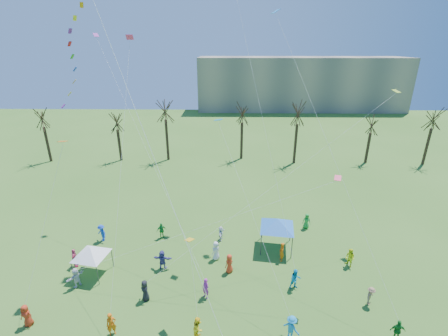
{
  "coord_description": "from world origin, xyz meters",
  "views": [
    {
      "loc": [
        0.99,
        -13.98,
        18.6
      ],
      "look_at": [
        0.65,
        5.0,
        11.0
      ],
      "focal_mm": 25.0,
      "sensor_mm": 36.0,
      "label": 1
    }
  ],
  "objects_px": {
    "distant_building": "(300,84)",
    "big_box_kite": "(81,41)",
    "canopy_tent_blue": "(277,223)",
    "canopy_tent_white": "(91,252)"
  },
  "relations": [
    {
      "from": "distant_building",
      "to": "canopy_tent_white",
      "type": "height_order",
      "value": "distant_building"
    },
    {
      "from": "big_box_kite",
      "to": "canopy_tent_blue",
      "type": "bearing_deg",
      "value": 25.53
    },
    {
      "from": "distant_building",
      "to": "big_box_kite",
      "type": "distance_m",
      "value": 83.02
    },
    {
      "from": "big_box_kite",
      "to": "canopy_tent_white",
      "type": "relative_size",
      "value": 6.9
    },
    {
      "from": "distant_building",
      "to": "canopy_tent_blue",
      "type": "relative_size",
      "value": 13.91
    },
    {
      "from": "canopy_tent_white",
      "to": "distant_building",
      "type": "bearing_deg",
      "value": 66.29
    },
    {
      "from": "distant_building",
      "to": "big_box_kite",
      "type": "xyz_separation_m",
      "value": [
        -29.64,
        -76.73,
        11.22
      ]
    },
    {
      "from": "distant_building",
      "to": "big_box_kite",
      "type": "relative_size",
      "value": 2.51
    },
    {
      "from": "canopy_tent_white",
      "to": "big_box_kite",
      "type": "bearing_deg",
      "value": -37.67
    },
    {
      "from": "distant_building",
      "to": "canopy_tent_white",
      "type": "distance_m",
      "value": 81.42
    }
  ]
}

